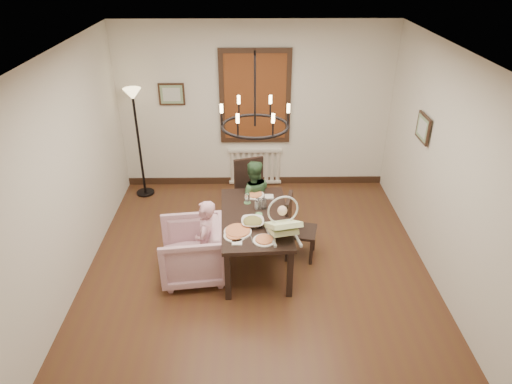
{
  "coord_description": "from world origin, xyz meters",
  "views": [
    {
      "loc": [
        -0.1,
        -4.76,
        3.82
      ],
      "look_at": [
        -0.02,
        0.26,
        1.05
      ],
      "focal_mm": 32.0,
      "sensor_mm": 36.0,
      "label": 1
    }
  ],
  "objects_px": {
    "drinking_glass": "(258,204)",
    "floor_lamp": "(139,145)",
    "seated_man": "(253,203)",
    "chair_far": "(253,194)",
    "armchair": "(192,251)",
    "baby_bouncer": "(283,223)",
    "dining_table": "(255,222)",
    "elderly_woman": "(207,248)",
    "chair_right": "(301,228)"
  },
  "relations": [
    {
      "from": "chair_far",
      "to": "chair_right",
      "type": "xyz_separation_m",
      "value": [
        0.64,
        -0.82,
        -0.06
      ]
    },
    {
      "from": "dining_table",
      "to": "chair_far",
      "type": "relative_size",
      "value": 1.54
    },
    {
      "from": "baby_bouncer",
      "to": "floor_lamp",
      "type": "distance_m",
      "value": 3.24
    },
    {
      "from": "seated_man",
      "to": "drinking_glass",
      "type": "distance_m",
      "value": 0.66
    },
    {
      "from": "seated_man",
      "to": "drinking_glass",
      "type": "bearing_deg",
      "value": 90.0
    },
    {
      "from": "dining_table",
      "to": "elderly_woman",
      "type": "xyz_separation_m",
      "value": [
        -0.61,
        -0.34,
        -0.17
      ]
    },
    {
      "from": "chair_right",
      "to": "drinking_glass",
      "type": "xyz_separation_m",
      "value": [
        -0.58,
        0.06,
        0.34
      ]
    },
    {
      "from": "chair_far",
      "to": "floor_lamp",
      "type": "xyz_separation_m",
      "value": [
        -1.85,
        0.98,
        0.39
      ]
    },
    {
      "from": "seated_man",
      "to": "baby_bouncer",
      "type": "height_order",
      "value": "baby_bouncer"
    },
    {
      "from": "drinking_glass",
      "to": "floor_lamp",
      "type": "height_order",
      "value": "floor_lamp"
    },
    {
      "from": "chair_far",
      "to": "seated_man",
      "type": "relative_size",
      "value": 1.08
    },
    {
      "from": "chair_right",
      "to": "floor_lamp",
      "type": "xyz_separation_m",
      "value": [
        -2.49,
        1.81,
        0.45
      ]
    },
    {
      "from": "chair_right",
      "to": "floor_lamp",
      "type": "bearing_deg",
      "value": 67.04
    },
    {
      "from": "dining_table",
      "to": "armchair",
      "type": "xyz_separation_m",
      "value": [
        -0.8,
        -0.27,
        -0.26
      ]
    },
    {
      "from": "chair_far",
      "to": "drinking_glass",
      "type": "relative_size",
      "value": 6.53
    },
    {
      "from": "seated_man",
      "to": "drinking_glass",
      "type": "height_order",
      "value": "seated_man"
    },
    {
      "from": "chair_far",
      "to": "chair_right",
      "type": "relative_size",
      "value": 1.12
    },
    {
      "from": "chair_right",
      "to": "drinking_glass",
      "type": "relative_size",
      "value": 5.81
    },
    {
      "from": "floor_lamp",
      "to": "elderly_woman",
      "type": "bearing_deg",
      "value": -61.02
    },
    {
      "from": "dining_table",
      "to": "elderly_woman",
      "type": "bearing_deg",
      "value": -154.14
    },
    {
      "from": "dining_table",
      "to": "elderly_woman",
      "type": "relative_size",
      "value": 1.68
    },
    {
      "from": "seated_man",
      "to": "floor_lamp",
      "type": "relative_size",
      "value": 0.53
    },
    {
      "from": "armchair",
      "to": "baby_bouncer",
      "type": "height_order",
      "value": "baby_bouncer"
    },
    {
      "from": "dining_table",
      "to": "chair_far",
      "type": "height_order",
      "value": "chair_far"
    },
    {
      "from": "baby_bouncer",
      "to": "chair_right",
      "type": "bearing_deg",
      "value": 49.78
    },
    {
      "from": "baby_bouncer",
      "to": "elderly_woman",
      "type": "bearing_deg",
      "value": 160.86
    },
    {
      "from": "dining_table",
      "to": "seated_man",
      "type": "distance_m",
      "value": 0.77
    },
    {
      "from": "drinking_glass",
      "to": "floor_lamp",
      "type": "bearing_deg",
      "value": 137.51
    },
    {
      "from": "chair_far",
      "to": "baby_bouncer",
      "type": "height_order",
      "value": "baby_bouncer"
    },
    {
      "from": "baby_bouncer",
      "to": "drinking_glass",
      "type": "bearing_deg",
      "value": 101.41
    },
    {
      "from": "chair_right",
      "to": "baby_bouncer",
      "type": "xyz_separation_m",
      "value": [
        -0.3,
        -0.57,
        0.44
      ]
    },
    {
      "from": "armchair",
      "to": "seated_man",
      "type": "distance_m",
      "value": 1.29
    },
    {
      "from": "dining_table",
      "to": "seated_man",
      "type": "relative_size",
      "value": 1.66
    },
    {
      "from": "dining_table",
      "to": "drinking_glass",
      "type": "bearing_deg",
      "value": 74.29
    },
    {
      "from": "elderly_woman",
      "to": "drinking_glass",
      "type": "relative_size",
      "value": 5.99
    },
    {
      "from": "chair_far",
      "to": "elderly_woman",
      "type": "relative_size",
      "value": 1.09
    },
    {
      "from": "chair_far",
      "to": "seated_man",
      "type": "distance_m",
      "value": 0.2
    },
    {
      "from": "elderly_woman",
      "to": "baby_bouncer",
      "type": "relative_size",
      "value": 1.71
    },
    {
      "from": "armchair",
      "to": "floor_lamp",
      "type": "relative_size",
      "value": 0.46
    },
    {
      "from": "armchair",
      "to": "drinking_glass",
      "type": "height_order",
      "value": "drinking_glass"
    },
    {
      "from": "drinking_glass",
      "to": "chair_far",
      "type": "bearing_deg",
      "value": 94.78
    },
    {
      "from": "armchair",
      "to": "floor_lamp",
      "type": "xyz_separation_m",
      "value": [
        -1.07,
        2.2,
        0.53
      ]
    },
    {
      "from": "chair_far",
      "to": "baby_bouncer",
      "type": "relative_size",
      "value": 1.87
    },
    {
      "from": "chair_far",
      "to": "drinking_glass",
      "type": "distance_m",
      "value": 0.82
    },
    {
      "from": "chair_right",
      "to": "floor_lamp",
      "type": "relative_size",
      "value": 0.5
    },
    {
      "from": "drinking_glass",
      "to": "floor_lamp",
      "type": "relative_size",
      "value": 0.09
    },
    {
      "from": "chair_right",
      "to": "baby_bouncer",
      "type": "distance_m",
      "value": 0.78
    },
    {
      "from": "seated_man",
      "to": "drinking_glass",
      "type": "xyz_separation_m",
      "value": [
        0.07,
        -0.57,
        0.32
      ]
    },
    {
      "from": "chair_far",
      "to": "chair_right",
      "type": "bearing_deg",
      "value": -69.07
    },
    {
      "from": "chair_far",
      "to": "armchair",
      "type": "height_order",
      "value": "chair_far"
    }
  ]
}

